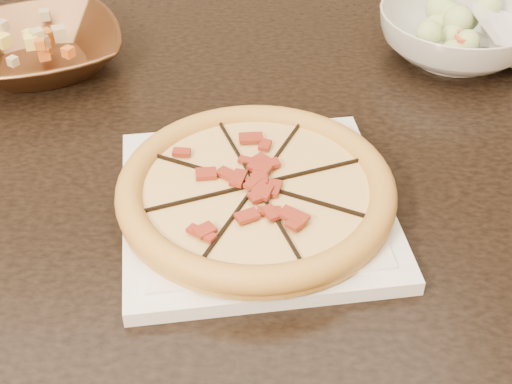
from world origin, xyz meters
TOP-DOWN VIEW (x-y plane):
  - dining_table at (0.18, -0.12)m, footprint 1.62×1.13m
  - plate at (0.27, -0.29)m, footprint 0.33×0.33m
  - pizza at (0.27, -0.29)m, footprint 0.32×0.32m
  - bronze_bowl at (-0.04, 0.05)m, footprint 0.30×0.30m
  - mixed_dish at (-0.04, 0.05)m, footprint 0.12×0.11m
  - salad_bowl at (0.59, 0.06)m, footprint 0.24×0.24m

SIDE VIEW (x-z plane):
  - dining_table at x=0.18m, z-range 0.29..1.04m
  - plate at x=0.27m, z-range 0.75..0.77m
  - bronze_bowl at x=-0.04m, z-range 0.75..0.81m
  - pizza at x=0.27m, z-range 0.77..0.80m
  - salad_bowl at x=0.59m, z-range 0.75..0.82m
  - mixed_dish at x=-0.04m, z-range 0.81..0.84m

